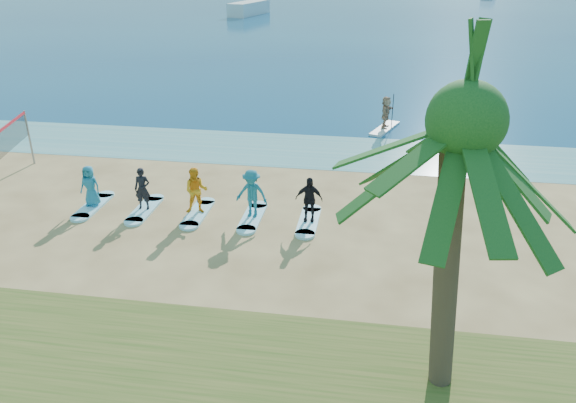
# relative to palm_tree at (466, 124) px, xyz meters

# --- Properties ---
(ground) EXTENTS (600.00, 600.00, 0.00)m
(ground) POSITION_rel_palm_tree_xyz_m (-5.81, 5.07, -6.17)
(ground) COLOR tan
(ground) RESTS_ON ground
(shallow_water) EXTENTS (600.00, 600.00, 0.00)m
(shallow_water) POSITION_rel_palm_tree_xyz_m (-5.81, 15.57, -6.16)
(shallow_water) COLOR teal
(shallow_water) RESTS_ON ground
(palm_tree) EXTENTS (5.60, 5.60, 7.44)m
(palm_tree) POSITION_rel_palm_tree_xyz_m (0.00, 0.00, 0.00)
(palm_tree) COLOR brown
(palm_tree) RESTS_ON ground
(paddleboard) EXTENTS (1.68, 3.06, 0.12)m
(paddleboard) POSITION_rel_palm_tree_xyz_m (-1.10, 19.73, -6.11)
(paddleboard) COLOR silver
(paddleboard) RESTS_ON ground
(paddleboarder) EXTENTS (0.82, 1.67, 1.72)m
(paddleboarder) POSITION_rel_palm_tree_xyz_m (-1.10, 19.73, -5.19)
(paddleboarder) COLOR tan
(paddleboarder) RESTS_ON paddleboard
(boat_offshore_a) EXTENTS (4.74, 9.15, 1.86)m
(boat_offshore_a) POSITION_rel_palm_tree_xyz_m (-21.01, 74.25, -6.17)
(boat_offshore_a) COLOR silver
(boat_offshore_a) RESTS_ON ground
(surfboard_0) EXTENTS (0.70, 2.20, 0.09)m
(surfboard_0) POSITION_rel_palm_tree_xyz_m (-12.17, 7.77, -6.13)
(surfboard_0) COLOR #A4EAFF
(surfboard_0) RESTS_ON ground
(student_0) EXTENTS (0.80, 0.54, 1.59)m
(student_0) POSITION_rel_palm_tree_xyz_m (-12.17, 7.77, -5.29)
(student_0) COLOR teal
(student_0) RESTS_ON surfboard_0
(surfboard_1) EXTENTS (0.70, 2.20, 0.09)m
(surfboard_1) POSITION_rel_palm_tree_xyz_m (-10.08, 7.77, -6.13)
(surfboard_1) COLOR #A4EAFF
(surfboard_1) RESTS_ON ground
(student_1) EXTENTS (0.62, 0.44, 1.62)m
(student_1) POSITION_rel_palm_tree_xyz_m (-10.08, 7.77, -5.27)
(student_1) COLOR black
(student_1) RESTS_ON surfboard_1
(surfboard_2) EXTENTS (0.70, 2.20, 0.09)m
(surfboard_2) POSITION_rel_palm_tree_xyz_m (-7.99, 7.77, -6.13)
(surfboard_2) COLOR #A4EAFF
(surfboard_2) RESTS_ON ground
(student_2) EXTENTS (0.97, 0.82, 1.76)m
(student_2) POSITION_rel_palm_tree_xyz_m (-7.99, 7.77, -5.20)
(student_2) COLOR orange
(student_2) RESTS_ON surfboard_2
(surfboard_3) EXTENTS (0.70, 2.20, 0.09)m
(surfboard_3) POSITION_rel_palm_tree_xyz_m (-5.90, 7.77, -6.13)
(surfboard_3) COLOR #A4EAFF
(surfboard_3) RESTS_ON ground
(student_3) EXTENTS (1.24, 0.80, 1.81)m
(student_3) POSITION_rel_palm_tree_xyz_m (-5.90, 7.77, -5.18)
(student_3) COLOR #1A697F
(student_3) RESTS_ON surfboard_3
(surfboard_4) EXTENTS (0.70, 2.20, 0.09)m
(surfboard_4) POSITION_rel_palm_tree_xyz_m (-3.81, 7.77, -6.13)
(surfboard_4) COLOR #A4EAFF
(surfboard_4) RESTS_ON ground
(student_4) EXTENTS (0.99, 0.43, 1.66)m
(student_4) POSITION_rel_palm_tree_xyz_m (-3.81, 7.77, -5.25)
(student_4) COLOR black
(student_4) RESTS_ON surfboard_4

